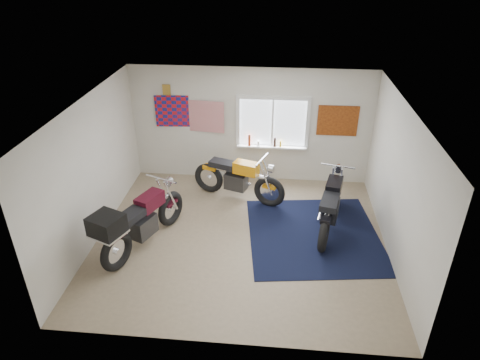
# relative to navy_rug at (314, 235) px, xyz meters

# --- Properties ---
(ground) EXTENTS (5.50, 5.50, 0.00)m
(ground) POSITION_rel_navy_rug_xyz_m (-1.42, -0.25, -0.01)
(ground) COLOR #9E896B
(ground) RESTS_ON ground
(room_shell) EXTENTS (5.50, 5.50, 5.50)m
(room_shell) POSITION_rel_navy_rug_xyz_m (-1.42, -0.25, 1.63)
(room_shell) COLOR white
(room_shell) RESTS_ON ground
(navy_rug) EXTENTS (2.81, 2.90, 0.01)m
(navy_rug) POSITION_rel_navy_rug_xyz_m (0.00, 0.00, 0.00)
(navy_rug) COLOR black
(navy_rug) RESTS_ON ground
(window_assembly) EXTENTS (1.66, 0.17, 1.26)m
(window_assembly) POSITION_rel_navy_rug_xyz_m (-0.92, 2.22, 1.36)
(window_assembly) COLOR white
(window_assembly) RESTS_ON room_shell
(oil_bottles) EXTENTS (0.78, 0.07, 0.28)m
(oil_bottles) POSITION_rel_navy_rug_xyz_m (-1.15, 2.15, 1.01)
(oil_bottles) COLOR maroon
(oil_bottles) RESTS_ON window_assembly
(flag_display) EXTENTS (1.60, 0.10, 1.17)m
(flag_display) POSITION_rel_navy_rug_xyz_m (-3.32, 2.23, 2.14)
(flag_display) COLOR red
(flag_display) RESTS_ON room_shell
(triumph_poster) EXTENTS (0.90, 0.03, 0.70)m
(triumph_poster) POSITION_rel_navy_rug_xyz_m (0.53, 2.23, 1.54)
(triumph_poster) COLOR #A54C14
(triumph_poster) RESTS_ON room_shell
(yellow_triumph) EXTENTS (2.11, 0.92, 1.10)m
(yellow_triumph) POSITION_rel_navy_rug_xyz_m (-1.62, 1.25, 0.48)
(yellow_triumph) COLOR black
(yellow_triumph) RESTS_ON ground
(black_chrome_bike) EXTENTS (0.79, 2.18, 1.14)m
(black_chrome_bike) POSITION_rel_navy_rug_xyz_m (0.31, 0.30, 0.49)
(black_chrome_bike) COLOR black
(black_chrome_bike) RESTS_ON navy_rug
(maroon_tourer) EXTENTS (1.22, 2.21, 1.16)m
(maroon_tourer) POSITION_rel_navy_rug_xyz_m (-3.24, -0.75, 0.60)
(maroon_tourer) COLOR black
(maroon_tourer) RESTS_ON ground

